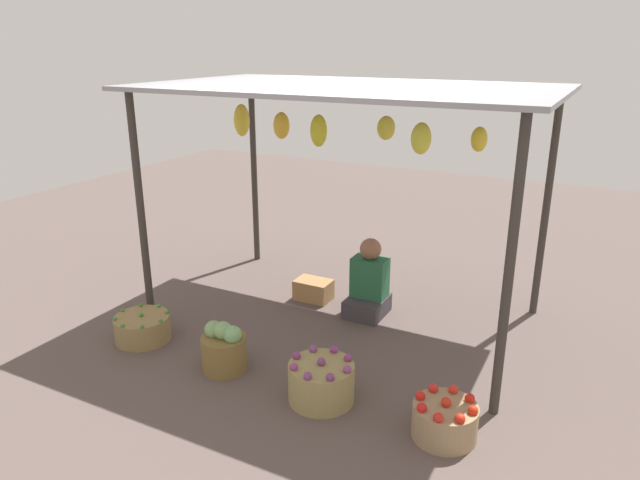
{
  "coord_description": "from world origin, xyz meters",
  "views": [
    {
      "loc": [
        2.19,
        -4.74,
        2.57
      ],
      "look_at": [
        0.0,
        -0.53,
        0.95
      ],
      "focal_mm": 32.71,
      "sensor_mm": 36.0,
      "label": 1
    }
  ],
  "objects_px": {
    "vendor_person": "(369,286)",
    "wooden_crate_near_vendor": "(313,290)",
    "basket_green_chilies": "(143,328)",
    "basket_purple_onions": "(321,382)",
    "basket_cabbages": "(224,349)",
    "basket_red_tomatoes": "(445,420)"
  },
  "relations": [
    {
      "from": "basket_cabbages",
      "to": "wooden_crate_near_vendor",
      "type": "bearing_deg",
      "value": 90.01
    },
    {
      "from": "vendor_person",
      "to": "basket_purple_onions",
      "type": "relative_size",
      "value": 1.56
    },
    {
      "from": "vendor_person",
      "to": "wooden_crate_near_vendor",
      "type": "distance_m",
      "value": 0.67
    },
    {
      "from": "basket_red_tomatoes",
      "to": "wooden_crate_near_vendor",
      "type": "distance_m",
      "value": 2.43
    },
    {
      "from": "basket_green_chilies",
      "to": "vendor_person",
      "type": "bearing_deg",
      "value": 41.93
    },
    {
      "from": "basket_cabbages",
      "to": "basket_red_tomatoes",
      "type": "xyz_separation_m",
      "value": [
        1.85,
        -0.01,
        -0.06
      ]
    },
    {
      "from": "basket_green_chilies",
      "to": "basket_cabbages",
      "type": "relative_size",
      "value": 1.16
    },
    {
      "from": "basket_cabbages",
      "to": "basket_red_tomatoes",
      "type": "height_order",
      "value": "basket_cabbages"
    },
    {
      "from": "vendor_person",
      "to": "basket_green_chilies",
      "type": "distance_m",
      "value": 2.16
    },
    {
      "from": "basket_green_chilies",
      "to": "basket_red_tomatoes",
      "type": "distance_m",
      "value": 2.82
    },
    {
      "from": "wooden_crate_near_vendor",
      "to": "basket_green_chilies",
      "type": "bearing_deg",
      "value": -122.86
    },
    {
      "from": "basket_green_chilies",
      "to": "wooden_crate_near_vendor",
      "type": "xyz_separation_m",
      "value": [
        0.96,
        1.49,
        -0.01
      ]
    },
    {
      "from": "basket_red_tomatoes",
      "to": "wooden_crate_near_vendor",
      "type": "height_order",
      "value": "basket_red_tomatoes"
    },
    {
      "from": "basket_cabbages",
      "to": "vendor_person",
      "type": "bearing_deg",
      "value": 67.0
    },
    {
      "from": "basket_purple_onions",
      "to": "basket_red_tomatoes",
      "type": "bearing_deg",
      "value": 0.22
    },
    {
      "from": "basket_purple_onions",
      "to": "basket_cabbages",
      "type": "bearing_deg",
      "value": 178.83
    },
    {
      "from": "wooden_crate_near_vendor",
      "to": "basket_purple_onions",
      "type": "bearing_deg",
      "value": -60.07
    },
    {
      "from": "wooden_crate_near_vendor",
      "to": "vendor_person",
      "type": "bearing_deg",
      "value": -4.31
    },
    {
      "from": "basket_green_chilies",
      "to": "basket_purple_onions",
      "type": "distance_m",
      "value": 1.87
    },
    {
      "from": "vendor_person",
      "to": "basket_red_tomatoes",
      "type": "relative_size",
      "value": 1.75
    },
    {
      "from": "vendor_person",
      "to": "basket_purple_onions",
      "type": "xyz_separation_m",
      "value": [
        0.27,
        -1.53,
        -0.14
      ]
    },
    {
      "from": "basket_cabbages",
      "to": "basket_green_chilies",
      "type": "bearing_deg",
      "value": 175.71
    }
  ]
}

